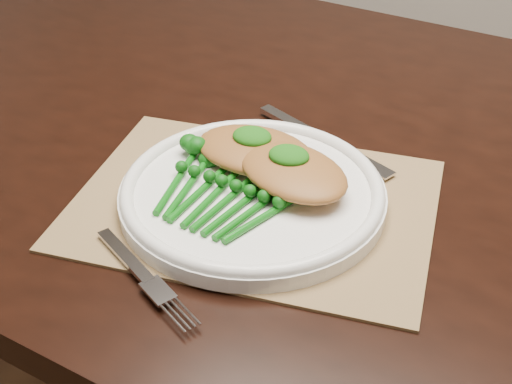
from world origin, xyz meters
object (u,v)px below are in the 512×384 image
at_px(dining_table, 329,349).
at_px(broccolini_bundle, 220,198).
at_px(dinner_plate, 253,192).
at_px(chicken_fillet_left, 255,150).
at_px(placemat, 254,203).

distance_m(dining_table, broccolini_bundle, 0.45).
bearing_deg(broccolini_bundle, dinner_plate, 63.17).
xyz_separation_m(dining_table, chicken_fillet_left, (-0.08, -0.10, 0.41)).
height_order(dining_table, chicken_fillet_left, chicken_fillet_left).
bearing_deg(chicken_fillet_left, broccolini_bundle, -87.15).
height_order(placemat, dinner_plate, dinner_plate).
height_order(placemat, broccolini_bundle, broccolini_bundle).
relative_size(dining_table, broccolini_bundle, 9.58).
xyz_separation_m(placemat, dinner_plate, (-0.00, -0.00, 0.02)).
relative_size(placemat, broccolini_bundle, 2.26).
distance_m(placemat, broccolini_bundle, 0.05).
distance_m(dining_table, chicken_fillet_left, 0.43).
distance_m(dinner_plate, chicken_fillet_left, 0.06).
bearing_deg(dining_table, dinner_plate, -104.10).
distance_m(dining_table, placemat, 0.41).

